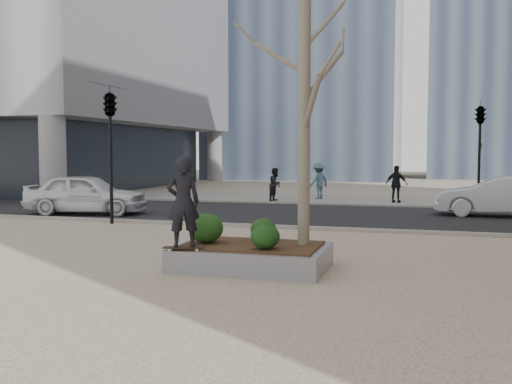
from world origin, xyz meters
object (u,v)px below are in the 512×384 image
(planter, at_px, (252,257))
(skateboard, at_px, (184,249))
(skateboarder, at_px, (183,202))
(police_car, at_px, (86,194))

(planter, height_order, skateboard, skateboard)
(skateboarder, height_order, police_car, skateboarder)
(planter, bearing_deg, skateboarder, -141.40)
(skateboard, bearing_deg, planter, 20.93)
(police_car, bearing_deg, skateboarder, -149.96)
(planter, bearing_deg, police_car, 138.77)
(planter, distance_m, police_car, 11.77)
(planter, distance_m, skateboard, 1.43)
(planter, height_order, police_car, police_car)
(skateboard, height_order, police_car, police_car)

